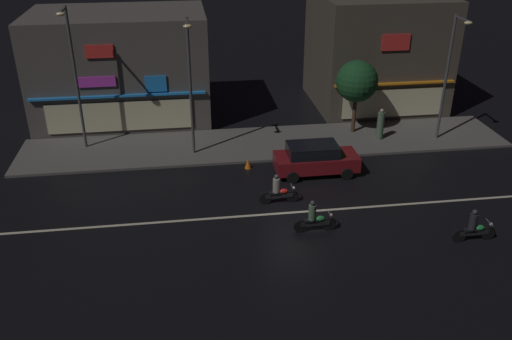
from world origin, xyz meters
TOP-DOWN VIEW (x-y plane):
  - ground_plane at (0.00, 0.00)m, footprint 140.00×140.00m
  - lane_divider_stripe at (0.00, 0.00)m, footprint 26.81×0.16m
  - sidewalk_far at (0.00, 7.83)m, footprint 28.22×4.77m
  - storefront_left_block at (8.46, 14.07)m, footprint 8.17×7.87m
  - storefront_center_block at (-8.46, 13.64)m, footprint 10.75×7.02m
  - streetlamp_west at (-10.42, 8.49)m, footprint 0.44×1.64m
  - streetlamp_mid at (-4.29, 6.78)m, footprint 0.44×1.64m
  - streetlamp_east at (10.17, 6.88)m, footprint 0.44×1.64m
  - pedestrian_on_sidewalk at (6.72, 7.44)m, footprint 0.42×0.42m
  - street_tree at (5.48, 8.72)m, footprint 2.48×2.48m
  - parked_car_near_kerb at (1.89, 3.76)m, footprint 4.30×1.98m
  - motorcycle_lead at (6.99, -3.30)m, footprint 1.90×0.60m
  - motorcycle_following at (-0.56, 0.98)m, footprint 1.90×0.60m
  - motorcycle_opposite_lane at (0.55, -1.64)m, footprint 1.90×0.60m
  - traffic_cone at (-1.49, 4.87)m, footprint 0.36×0.36m

SIDE VIEW (x-z plane):
  - ground_plane at x=0.00m, z-range 0.00..0.00m
  - lane_divider_stripe at x=0.00m, z-range 0.00..0.01m
  - sidewalk_far at x=0.00m, z-range 0.00..0.14m
  - traffic_cone at x=-1.49m, z-range 0.00..0.55m
  - motorcycle_lead at x=6.99m, z-range -0.13..1.39m
  - motorcycle_following at x=-0.56m, z-range -0.13..1.39m
  - motorcycle_opposite_lane at x=0.55m, z-range -0.13..1.39m
  - parked_car_near_kerb at x=1.89m, z-range 0.03..1.70m
  - pedestrian_on_sidewalk at x=6.72m, z-range 0.06..1.93m
  - street_tree at x=5.48m, z-range 1.10..5.53m
  - storefront_center_block at x=-8.46m, z-range 0.00..6.79m
  - storefront_left_block at x=8.46m, z-range 0.00..7.42m
  - streetlamp_east at x=10.17m, z-range 0.78..8.01m
  - streetlamp_mid at x=-4.29m, z-range 0.79..8.28m
  - streetlamp_west at x=-10.42m, z-range 0.80..8.71m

